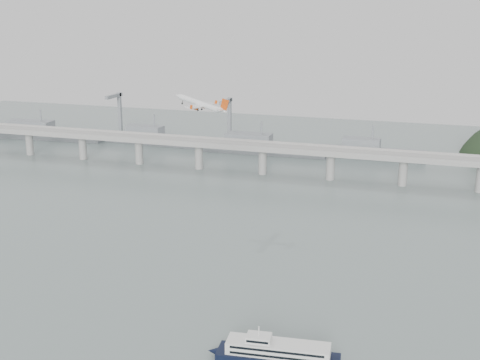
% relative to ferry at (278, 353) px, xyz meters
% --- Properties ---
extents(ground, '(900.00, 900.00, 0.00)m').
position_rel_ferry_xyz_m(ground, '(-46.53, 44.75, -3.61)').
color(ground, slate).
rests_on(ground, ground).
extents(bridge, '(800.00, 22.00, 23.90)m').
position_rel_ferry_xyz_m(bridge, '(-47.68, 244.75, 14.03)').
color(bridge, gray).
rests_on(bridge, ground).
extents(distant_fleet, '(453.00, 60.90, 40.00)m').
position_rel_ferry_xyz_m(distant_fleet, '(-201.88, 309.83, 2.61)').
color(distant_fleet, slate).
rests_on(distant_fleet, ground).
extents(ferry, '(70.64, 17.39, 13.33)m').
position_rel_ferry_xyz_m(ferry, '(0.00, 0.00, 0.00)').
color(ferry, black).
rests_on(ferry, ground).
extents(airliner, '(33.97, 30.76, 10.74)m').
position_rel_ferry_xyz_m(airliner, '(-82.27, 139.08, 63.05)').
color(airliner, silver).
rests_on(airliner, ground).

